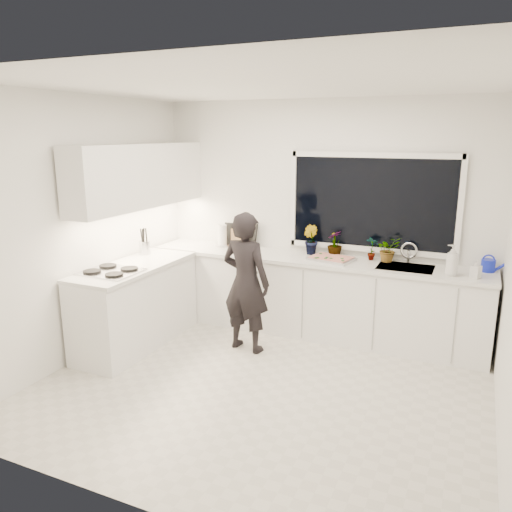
% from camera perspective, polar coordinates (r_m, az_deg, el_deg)
% --- Properties ---
extents(floor, '(4.00, 3.50, 0.02)m').
position_cam_1_polar(floor, '(4.84, 0.61, -14.79)').
color(floor, beige).
rests_on(floor, ground).
extents(wall_back, '(4.00, 0.02, 2.70)m').
position_cam_1_polar(wall_back, '(5.98, 7.39, 4.49)').
color(wall_back, white).
rests_on(wall_back, ground).
extents(wall_left, '(0.02, 3.50, 2.70)m').
position_cam_1_polar(wall_left, '(5.46, -19.11, 2.94)').
color(wall_left, white).
rests_on(wall_left, ground).
extents(ceiling, '(4.00, 3.50, 0.02)m').
position_cam_1_polar(ceiling, '(4.27, 0.71, 19.21)').
color(ceiling, white).
rests_on(ceiling, wall_back).
extents(window, '(1.80, 0.02, 1.00)m').
position_cam_1_polar(window, '(5.78, 13.08, 5.93)').
color(window, black).
rests_on(window, wall_back).
extents(base_cabinets_back, '(3.92, 0.58, 0.88)m').
position_cam_1_polar(base_cabinets_back, '(5.91, 6.25, -4.68)').
color(base_cabinets_back, white).
rests_on(base_cabinets_back, floor).
extents(base_cabinets_left, '(0.58, 1.60, 0.88)m').
position_cam_1_polar(base_cabinets_left, '(5.73, -13.51, -5.61)').
color(base_cabinets_left, white).
rests_on(base_cabinets_left, floor).
extents(countertop_back, '(3.94, 0.62, 0.04)m').
position_cam_1_polar(countertop_back, '(5.78, 6.33, -0.38)').
color(countertop_back, silver).
rests_on(countertop_back, base_cabinets_back).
extents(countertop_left, '(0.62, 1.60, 0.04)m').
position_cam_1_polar(countertop_left, '(5.60, -13.77, -1.16)').
color(countertop_left, silver).
rests_on(countertop_left, base_cabinets_left).
extents(upper_cabinets, '(0.34, 2.10, 0.70)m').
position_cam_1_polar(upper_cabinets, '(5.79, -13.14, 8.92)').
color(upper_cabinets, white).
rests_on(upper_cabinets, wall_left).
extents(sink, '(0.58, 0.42, 0.14)m').
position_cam_1_polar(sink, '(5.58, 16.68, -1.72)').
color(sink, silver).
rests_on(sink, countertop_back).
extents(faucet, '(0.03, 0.03, 0.22)m').
position_cam_1_polar(faucet, '(5.73, 17.06, 0.32)').
color(faucet, silver).
rests_on(faucet, countertop_back).
extents(stovetop, '(0.56, 0.48, 0.03)m').
position_cam_1_polar(stovetop, '(5.34, -16.24, -1.65)').
color(stovetop, black).
rests_on(stovetop, countertop_left).
extents(person, '(0.60, 0.43, 1.53)m').
position_cam_1_polar(person, '(5.33, -1.17, -3.04)').
color(person, black).
rests_on(person, floor).
extents(pizza_tray, '(0.54, 0.44, 0.03)m').
position_cam_1_polar(pizza_tray, '(5.68, 8.61, -0.32)').
color(pizza_tray, silver).
rests_on(pizza_tray, countertop_back).
extents(pizza, '(0.49, 0.39, 0.01)m').
position_cam_1_polar(pizza, '(5.68, 8.62, -0.16)').
color(pizza, red).
rests_on(pizza, pizza_tray).
extents(watering_can, '(0.18, 0.18, 0.13)m').
position_cam_1_polar(watering_can, '(5.67, 25.00, -1.00)').
color(watering_can, '#1422BE').
rests_on(watering_can, countertop_back).
extents(paper_towel_roll, '(0.13, 0.13, 0.26)m').
position_cam_1_polar(paper_towel_roll, '(6.30, -3.87, 2.27)').
color(paper_towel_roll, white).
rests_on(paper_towel_roll, countertop_back).
extents(knife_block, '(0.16, 0.14, 0.22)m').
position_cam_1_polar(knife_block, '(6.26, -2.27, 2.03)').
color(knife_block, '#A4794C').
rests_on(knife_block, countertop_back).
extents(utensil_crock, '(0.15, 0.15, 0.16)m').
position_cam_1_polar(utensil_crock, '(6.03, -12.58, 0.95)').
color(utensil_crock, silver).
rests_on(utensil_crock, countertop_left).
extents(picture_frame_large, '(0.22, 0.02, 0.28)m').
position_cam_1_polar(picture_frame_large, '(6.39, -2.74, 2.54)').
color(picture_frame_large, black).
rests_on(picture_frame_large, countertop_back).
extents(picture_frame_small, '(0.24, 0.11, 0.30)m').
position_cam_1_polar(picture_frame_small, '(6.29, -0.78, 2.46)').
color(picture_frame_small, black).
rests_on(picture_frame_small, countertop_back).
extents(herb_plants, '(1.19, 0.33, 0.34)m').
position_cam_1_polar(herb_plants, '(5.79, 11.04, 1.20)').
color(herb_plants, '#26662D').
rests_on(herb_plants, countertop_back).
extents(soap_bottles, '(0.37, 0.17, 0.32)m').
position_cam_1_polar(soap_bottles, '(5.35, 22.03, -0.65)').
color(soap_bottles, '#D8BF66').
rests_on(soap_bottles, countertop_back).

